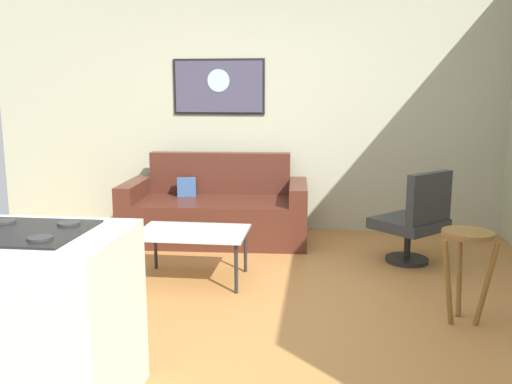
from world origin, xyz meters
TOP-DOWN VIEW (x-y plane):
  - ground at (0.00, 0.00)m, footprint 6.40×6.40m
  - back_wall at (0.00, 2.42)m, footprint 6.40×0.05m
  - couch at (-0.48, 1.84)m, footprint 1.96×1.00m
  - coffee_table at (-0.43, 0.54)m, footprint 0.90×0.62m
  - armchair at (1.49, 1.22)m, footprint 0.77×0.77m
  - bar_stool at (1.61, -0.06)m, footprint 0.39×0.38m
  - wall_painting at (-0.54, 2.38)m, footprint 1.04×0.03m

SIDE VIEW (x-z plane):
  - ground at x=0.00m, z-range -0.04..0.00m
  - couch at x=-0.48m, z-range -0.15..0.75m
  - coffee_table at x=-0.43m, z-range 0.18..0.60m
  - armchair at x=1.49m, z-range -0.01..0.85m
  - bar_stool at x=1.61m, z-range 0.19..0.83m
  - back_wall at x=0.00m, z-range 0.00..2.80m
  - wall_painting at x=-0.54m, z-range 1.31..1.93m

